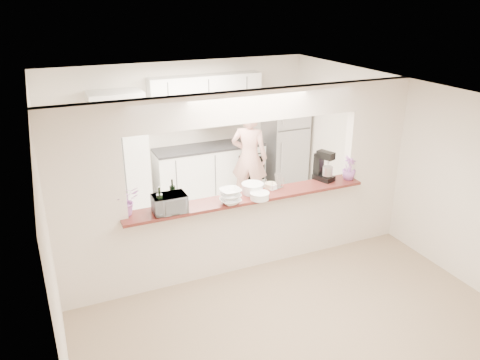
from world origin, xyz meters
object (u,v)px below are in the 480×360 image
stand_mixer (323,167)px  toaster_oven (170,204)px  person (249,158)px  refrigerator (285,141)px

stand_mixer → toaster_oven: bearing=-176.0°
person → toaster_oven: bearing=82.2°
person → refrigerator: bearing=-109.4°
refrigerator → person: size_ratio=0.95×
toaster_oven → person: size_ratio=0.23×
refrigerator → person: 1.36m
person → stand_mixer: bearing=137.4°
refrigerator → toaster_oven: size_ratio=4.13×
toaster_oven → stand_mixer: size_ratio=0.95×
toaster_oven → stand_mixer: bearing=3.6°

